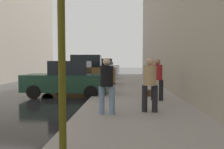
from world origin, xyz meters
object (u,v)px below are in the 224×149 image
(parked_dark_green_sedan, at_px, (68,79))
(parked_bronze_suv, at_px, (85,72))
(parked_blue_sedan, at_px, (94,71))
(pedestrian_in_jeans, at_px, (107,83))
(pedestrian_in_red_jacket, at_px, (157,77))
(duffel_bag, at_px, (150,93))
(parked_gray_coupe, at_px, (107,67))
(fire_hydrant, at_px, (104,85))
(parked_silver_sedan, at_px, (100,69))
(pedestrian_in_tan_coat, at_px, (150,82))
(parked_white_van, at_px, (104,67))

(parked_dark_green_sedan, relative_size, parked_bronze_suv, 0.90)
(parked_blue_sedan, relative_size, pedestrian_in_jeans, 2.46)
(pedestrian_in_red_jacket, relative_size, pedestrian_in_jeans, 1.00)
(duffel_bag, bearing_deg, pedestrian_in_red_jacket, -81.81)
(parked_bronze_suv, bearing_deg, parked_blue_sedan, 90.00)
(parked_gray_coupe, distance_m, pedestrian_in_red_jacket, 27.85)
(parked_gray_coupe, bearing_deg, parked_bronze_suv, -90.00)
(parked_bronze_suv, bearing_deg, duffel_bag, -53.84)
(fire_hydrant, bearing_deg, parked_silver_sedan, 96.88)
(parked_silver_sedan, height_order, pedestrian_in_tan_coat, pedestrian_in_tan_coat)
(parked_silver_sedan, height_order, duffel_bag, parked_silver_sedan)
(parked_dark_green_sedan, bearing_deg, pedestrian_in_jeans, -62.14)
(parked_silver_sedan, bearing_deg, pedestrian_in_tan_coat, -79.45)
(parked_white_van, height_order, pedestrian_in_jeans, parked_white_van)
(parked_blue_sedan, distance_m, parked_gray_coupe, 15.44)
(parked_gray_coupe, relative_size, fire_hydrant, 6.04)
(parked_dark_green_sedan, bearing_deg, parked_bronze_suv, 90.00)
(parked_gray_coupe, xyz_separation_m, duffel_bag, (4.06, -26.36, -0.56))
(parked_silver_sedan, distance_m, pedestrian_in_red_jacket, 18.08)
(parked_gray_coupe, bearing_deg, parked_silver_sedan, -90.00)
(pedestrian_in_jeans, xyz_separation_m, duffel_bag, (1.73, 3.68, -0.81))
(parked_gray_coupe, height_order, fire_hydrant, parked_gray_coupe)
(pedestrian_in_jeans, bearing_deg, pedestrian_in_red_jacket, 52.87)
(parked_white_van, bearing_deg, parked_silver_sedan, -90.00)
(parked_bronze_suv, distance_m, fire_hydrant, 4.52)
(pedestrian_in_jeans, bearing_deg, parked_blue_sedan, 99.09)
(parked_bronze_suv, distance_m, parked_silver_sedan, 10.84)
(parked_dark_green_sedan, relative_size, parked_white_van, 0.91)
(parked_silver_sedan, bearing_deg, parked_bronze_suv, -90.00)
(parked_silver_sedan, distance_m, parked_white_van, 4.97)
(parked_silver_sedan, distance_m, fire_hydrant, 15.06)
(pedestrian_in_tan_coat, xyz_separation_m, pedestrian_in_red_jacket, (0.56, 2.15, 0.00))
(parked_silver_sedan, distance_m, pedestrian_in_tan_coat, 20.06)
(parked_blue_sedan, height_order, parked_white_van, parked_white_van)
(parked_blue_sedan, bearing_deg, parked_bronze_suv, -90.00)
(parked_bronze_suv, relative_size, parked_gray_coupe, 1.10)
(parked_dark_green_sedan, bearing_deg, parked_blue_sedan, 90.00)
(parked_blue_sedan, bearing_deg, parked_white_van, 90.00)
(duffel_bag, bearing_deg, pedestrian_in_tan_coat, -96.70)
(parked_blue_sedan, relative_size, duffel_bag, 9.55)
(parked_silver_sedan, relative_size, pedestrian_in_jeans, 2.50)
(parked_blue_sedan, relative_size, parked_gray_coupe, 0.99)
(parked_dark_green_sedan, distance_m, parked_gray_coupe, 25.62)
(pedestrian_in_red_jacket, bearing_deg, duffel_bag, 98.19)
(parked_blue_sedan, bearing_deg, pedestrian_in_red_jacket, -70.71)
(parked_silver_sedan, relative_size, fire_hydrant, 6.06)
(parked_silver_sedan, height_order, pedestrian_in_jeans, pedestrian_in_jeans)
(parked_blue_sedan, height_order, pedestrian_in_tan_coat, pedestrian_in_tan_coat)
(parked_dark_green_sedan, bearing_deg, pedestrian_in_tan_coat, -47.85)
(pedestrian_in_tan_coat, xyz_separation_m, pedestrian_in_jeans, (-1.34, -0.36, 0.00))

